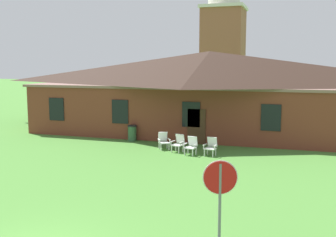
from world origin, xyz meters
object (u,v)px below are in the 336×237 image
Objects in this scene: lawn_chair_middle at (211,146)px; trash_bin at (132,133)px; lawn_chair_near_door at (178,143)px; stop_sign at (220,192)px; lawn_chair_left_end at (191,145)px; lawn_chair_by_porch at (163,140)px.

lawn_chair_middle is 0.98× the size of trash_bin.
trash_bin is at bearing 155.66° from lawn_chair_middle.
lawn_chair_near_door is at bearing -30.50° from trash_bin.
lawn_chair_left_end is (-3.66, 11.40, -1.34)m from stop_sign.
trash_bin reaches higher than lawn_chair_middle.
trash_bin is (-4.46, 2.60, -0.00)m from lawn_chair_left_end.
lawn_chair_near_door is (-4.50, 11.86, -1.34)m from stop_sign.
lawn_chair_by_porch and lawn_chair_middle have the same top height.
stop_sign is 2.69× the size of lawn_chair_middle.
trash_bin is at bearing 146.79° from lawn_chair_by_porch.
lawn_chair_left_end is 0.98× the size of trash_bin.
lawn_chair_near_door is at bearing -22.60° from lawn_chair_by_porch.
lawn_chair_by_porch is 2.97m from lawn_chair_middle.
stop_sign is at bearing -65.87° from lawn_chair_by_porch.
lawn_chair_by_porch is 1.00× the size of lawn_chair_left_end.
stop_sign is 2.69× the size of lawn_chair_by_porch.
lawn_chair_by_porch and lawn_chair_near_door have the same top height.
lawn_chair_near_door is at bearing 151.26° from lawn_chair_left_end.
trash_bin is at bearing 149.50° from lawn_chair_near_door.
lawn_chair_by_porch is 3.14m from trash_bin.
lawn_chair_near_door is 4.21m from trash_bin.
lawn_chair_near_door is (1.00, -0.41, 0.00)m from lawn_chair_by_porch.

